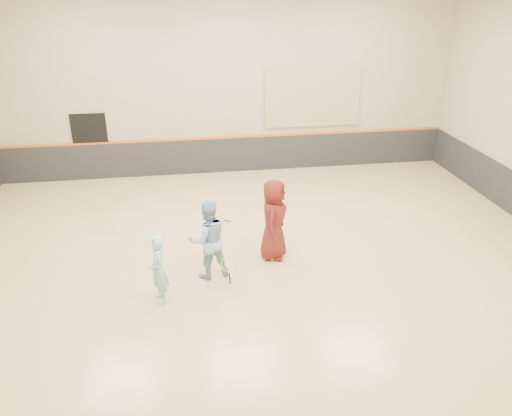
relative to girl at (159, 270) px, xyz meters
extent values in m
cube|color=tan|center=(2.23, 1.37, -0.85)|extent=(15.00, 12.00, 0.20)
cube|color=tan|center=(2.23, 7.38, 2.25)|extent=(15.00, 0.02, 6.00)
cube|color=tan|center=(2.23, -4.64, 2.25)|extent=(15.00, 0.02, 6.00)
cube|color=#232326|center=(2.23, 7.34, -0.15)|extent=(14.90, 0.04, 1.20)
cube|color=#D85914|center=(2.23, 7.33, 0.47)|extent=(14.90, 0.03, 0.06)
cube|color=tan|center=(5.03, 7.32, 1.75)|extent=(3.20, 0.08, 2.00)
cube|color=black|center=(-2.27, 7.35, 0.35)|extent=(1.10, 0.05, 2.20)
imported|color=#7AD3C7|center=(0.00, 0.00, 0.00)|extent=(0.47, 0.61, 1.50)
imported|color=#83A8CB|center=(1.06, 0.82, 0.16)|extent=(1.01, 0.86, 1.81)
imported|color=#5B1815|center=(2.63, 1.44, 0.23)|extent=(0.92, 1.12, 1.96)
sphere|color=yellow|center=(2.56, 1.21, -0.72)|extent=(0.07, 0.07, 0.07)
sphere|color=#B9D030|center=(2.83, 1.38, 0.49)|extent=(0.07, 0.07, 0.07)
sphere|color=#C7D030|center=(2.26, 3.81, -0.72)|extent=(0.07, 0.07, 0.07)
camera|label=1|loc=(0.62, -8.77, 5.33)|focal=35.00mm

